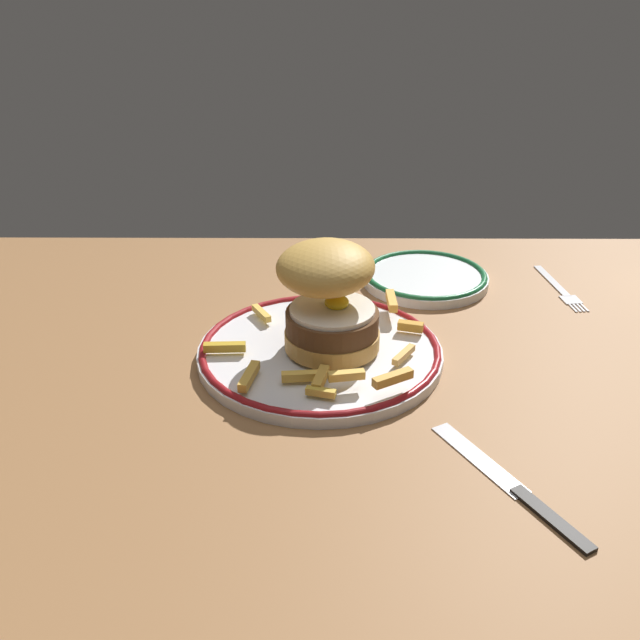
{
  "coord_description": "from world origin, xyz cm",
  "views": [
    {
      "loc": [
        -2.91,
        -61.49,
        38.66
      ],
      "look_at": [
        -3.34,
        4.63,
        4.6
      ],
      "focal_mm": 39.56,
      "sensor_mm": 36.0,
      "label": 1
    }
  ],
  "objects_px": {
    "fork": "(560,288)",
    "side_plate": "(425,277)",
    "knife": "(519,491)",
    "dinner_plate": "(320,351)",
    "burger": "(329,296)"
  },
  "relations": [
    {
      "from": "burger",
      "to": "knife",
      "type": "xyz_separation_m",
      "value": [
        0.15,
        -0.22,
        -0.07
      ]
    },
    {
      "from": "dinner_plate",
      "to": "burger",
      "type": "relative_size",
      "value": 1.97
    },
    {
      "from": "side_plate",
      "to": "knife",
      "type": "distance_m",
      "value": 0.42
    },
    {
      "from": "dinner_plate",
      "to": "fork",
      "type": "height_order",
      "value": "dinner_plate"
    },
    {
      "from": "fork",
      "to": "side_plate",
      "type": "bearing_deg",
      "value": 173.1
    },
    {
      "from": "dinner_plate",
      "to": "burger",
      "type": "height_order",
      "value": "burger"
    },
    {
      "from": "side_plate",
      "to": "knife",
      "type": "height_order",
      "value": "side_plate"
    },
    {
      "from": "dinner_plate",
      "to": "side_plate",
      "type": "height_order",
      "value": "same"
    },
    {
      "from": "dinner_plate",
      "to": "fork",
      "type": "bearing_deg",
      "value": 29.72
    },
    {
      "from": "burger",
      "to": "side_plate",
      "type": "relative_size",
      "value": 0.8
    },
    {
      "from": "burger",
      "to": "side_plate",
      "type": "height_order",
      "value": "burger"
    },
    {
      "from": "dinner_plate",
      "to": "knife",
      "type": "bearing_deg",
      "value": -53.06
    },
    {
      "from": "side_plate",
      "to": "fork",
      "type": "relative_size",
      "value": 1.15
    },
    {
      "from": "side_plate",
      "to": "burger",
      "type": "bearing_deg",
      "value": -123.82
    },
    {
      "from": "knife",
      "to": "fork",
      "type": "bearing_deg",
      "value": 69.23
    }
  ]
}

